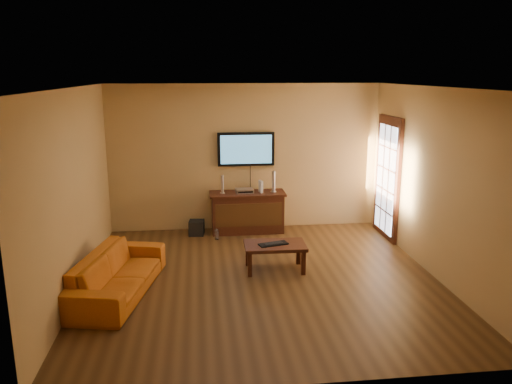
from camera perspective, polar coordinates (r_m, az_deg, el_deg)
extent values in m
plane|color=#3D2610|center=(7.26, 0.68, -9.96)|extent=(5.00, 5.00, 0.00)
plane|color=tan|center=(9.27, -1.27, 3.95)|extent=(5.00, 0.00, 5.00)
plane|color=tan|center=(6.98, -20.10, -0.10)|extent=(0.00, 5.00, 5.00)
plane|color=tan|center=(7.57, 19.84, 0.94)|extent=(0.00, 5.00, 5.00)
plane|color=white|center=(6.66, 0.75, 11.86)|extent=(5.00, 5.00, 0.00)
cube|color=black|center=(9.13, 14.79, 1.43)|extent=(0.06, 1.02, 2.22)
cube|color=white|center=(9.12, 14.58, 1.43)|extent=(0.01, 0.79, 1.89)
cube|color=black|center=(9.24, -0.99, -2.43)|extent=(1.30, 0.49, 0.71)
cube|color=black|center=(8.99, -0.83, -2.65)|extent=(1.20, 0.02, 0.42)
cube|color=black|center=(9.14, -1.00, -0.18)|extent=(1.38, 0.53, 0.04)
cube|color=black|center=(9.20, -1.15, 4.92)|extent=(1.05, 0.07, 0.62)
cube|color=#468EB8|center=(9.17, -1.13, 4.88)|extent=(0.94, 0.01, 0.53)
cube|color=black|center=(7.45, 2.18, -6.14)|extent=(0.92, 0.57, 0.05)
cube|color=black|center=(7.29, -0.72, -8.32)|extent=(0.06, 0.06, 0.36)
cube|color=black|center=(7.39, 5.43, -8.08)|extent=(0.06, 0.06, 0.36)
cube|color=black|center=(7.68, -0.96, -7.14)|extent=(0.06, 0.06, 0.36)
cube|color=black|center=(7.78, 4.87, -6.94)|extent=(0.06, 0.06, 0.36)
imported|color=#B35813|center=(6.94, -15.59, -8.24)|extent=(0.96, 2.02, 0.76)
cylinder|color=silver|center=(9.09, -3.85, -0.12)|extent=(0.09, 0.09, 0.01)
cylinder|color=silver|center=(9.05, -3.87, 0.92)|extent=(0.05, 0.05, 0.33)
cylinder|color=silver|center=(9.19, 2.02, 0.07)|extent=(0.11, 0.11, 0.02)
cylinder|color=silver|center=(9.15, 2.03, 1.26)|extent=(0.06, 0.06, 0.37)
cube|color=silver|center=(9.12, -1.32, 0.15)|extent=(0.33, 0.25, 0.07)
cube|color=white|center=(9.13, 0.55, 0.63)|extent=(0.07, 0.16, 0.22)
cube|color=black|center=(9.18, -6.80, -4.07)|extent=(0.29, 0.29, 0.27)
cylinder|color=white|center=(8.90, -4.51, -4.88)|extent=(0.07, 0.07, 0.18)
sphere|color=white|center=(8.87, -4.52, -4.29)|extent=(0.04, 0.04, 0.04)
cube|color=black|center=(7.41, 1.99, -5.96)|extent=(0.46, 0.27, 0.02)
cube|color=black|center=(7.41, 1.99, -5.86)|extent=(0.30, 0.19, 0.01)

